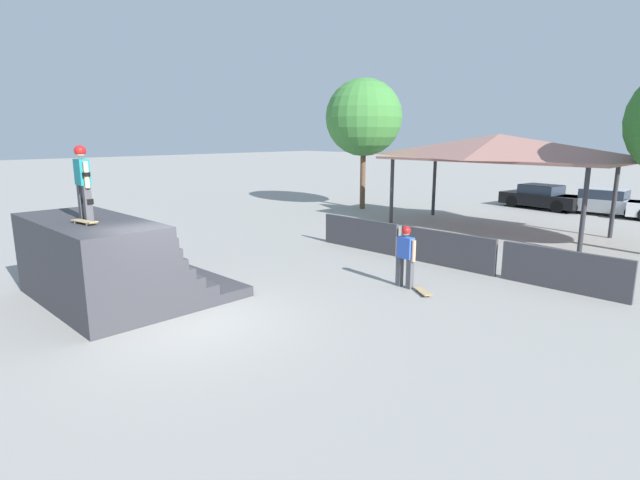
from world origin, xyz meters
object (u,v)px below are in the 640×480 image
at_px(skateboard_on_ground, 423,292).
at_px(parked_car_black, 542,197).
at_px(skateboard_on_deck, 85,221).
at_px(tree_beside_pavilion, 364,118).
at_px(skater_on_deck, 83,178).
at_px(parked_car_silver, 605,202).
at_px(bystander_walking, 405,252).

relative_size(skateboard_on_ground, parked_car_black, 0.17).
height_order(skateboard_on_deck, tree_beside_pavilion, tree_beside_pavilion).
bearing_deg(parked_car_black, skater_on_deck, -84.40).
bearing_deg(skateboard_on_ground, parked_car_silver, 126.34).
relative_size(skater_on_deck, skateboard_on_ground, 2.26).
distance_m(skateboard_on_deck, parked_car_silver, 23.64).
height_order(skateboard_on_ground, tree_beside_pavilion, tree_beside_pavilion).
bearing_deg(skater_on_deck, parked_car_black, 89.48).
relative_size(skateboard_on_deck, parked_car_silver, 0.18).
xyz_separation_m(skateboard_on_deck, parked_car_black, (0.82, 23.18, -1.44)).
relative_size(bystander_walking, parked_car_silver, 0.37).
xyz_separation_m(tree_beside_pavilion, parked_car_black, (6.82, 6.73, -4.13)).
xyz_separation_m(skater_on_deck, parked_car_black, (1.25, 22.99, -2.34)).
distance_m(bystander_walking, parked_car_silver, 16.87).
bearing_deg(skateboard_on_ground, bystander_walking, -158.25).
relative_size(parked_car_black, parked_car_silver, 1.00).
relative_size(skater_on_deck, parked_car_black, 0.38).
relative_size(skater_on_deck, parked_car_silver, 0.38).
bearing_deg(bystander_walking, tree_beside_pavilion, -41.40).
bearing_deg(skateboard_on_ground, parked_car_black, 136.42).
height_order(skater_on_deck, tree_beside_pavilion, tree_beside_pavilion).
bearing_deg(parked_car_silver, skater_on_deck, -102.05).
xyz_separation_m(skateboard_on_deck, skateboard_on_ground, (4.55, 6.27, -1.99)).
bearing_deg(parked_car_black, bystander_walking, -70.97).
relative_size(skater_on_deck, skateboard_on_deck, 2.06).
distance_m(skateboard_on_deck, parked_car_black, 23.24).
xyz_separation_m(bystander_walking, skateboard_on_ground, (0.67, -0.15, -0.89)).
bearing_deg(bystander_walking, parked_car_black, -75.59).
height_order(skater_on_deck, bystander_walking, skater_on_deck).
xyz_separation_m(tree_beside_pavilion, parked_car_silver, (9.85, 6.83, -4.13)).
height_order(skateboard_on_deck, parked_car_black, skateboard_on_deck).
distance_m(bystander_walking, parked_car_black, 17.05).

